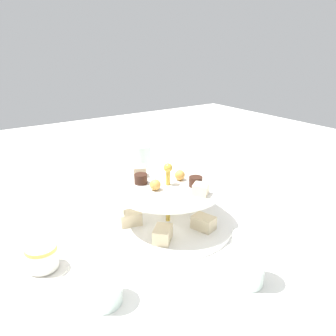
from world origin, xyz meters
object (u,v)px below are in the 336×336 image
object	(u,v)px
tiered_serving_stand	(168,207)
water_glass_short_left	(102,284)
butter_knife_right	(40,212)
teacup_with_saucer	(42,259)
water_glass_mid_back	(249,259)
butter_knife_left	(273,197)
water_glass_tall_right	(141,163)

from	to	relation	value
tiered_serving_stand	water_glass_short_left	bearing A→B (deg)	123.01
tiered_serving_stand	butter_knife_right	bearing A→B (deg)	46.19
tiered_serving_stand	butter_knife_right	size ratio (longest dim) A/B	1.77
teacup_with_saucer	butter_knife_right	size ratio (longest dim) A/B	0.53
teacup_with_saucer	water_glass_mid_back	xyz separation A→B (m)	(-0.24, -0.29, 0.02)
tiered_serving_stand	teacup_with_saucer	xyz separation A→B (m)	(-0.01, 0.29, -0.02)
water_glass_short_left	teacup_with_saucer	world-z (taller)	water_glass_short_left
teacup_with_saucer	water_glass_mid_back	size ratio (longest dim) A/B	0.95
tiered_serving_stand	teacup_with_saucer	distance (m)	0.29
teacup_with_saucer	butter_knife_left	world-z (taller)	teacup_with_saucer
water_glass_tall_right	water_glass_short_left	distance (m)	0.51
water_glass_short_left	butter_knife_right	xyz separation A→B (m)	(0.37, 0.00, -0.03)
water_glass_short_left	water_glass_mid_back	distance (m)	0.25
butter_knife_left	water_glass_mid_back	bearing A→B (deg)	128.90
water_glass_tall_right	butter_knife_left	size ratio (longest dim) A/B	0.68
tiered_serving_stand	water_glass_tall_right	size ratio (longest dim) A/B	2.61
butter_knife_left	water_glass_tall_right	bearing A→B (deg)	44.77
teacup_with_saucer	butter_knife_left	distance (m)	0.61
water_glass_tall_right	butter_knife_left	distance (m)	0.39
water_glass_tall_right	teacup_with_saucer	bearing A→B (deg)	126.52
water_glass_tall_right	water_glass_mid_back	bearing A→B (deg)	171.23
tiered_serving_stand	water_glass_short_left	size ratio (longest dim) A/B	4.35
butter_knife_left	water_glass_mid_back	size ratio (longest dim) A/B	1.80
teacup_with_saucer	butter_knife_left	bearing A→B (deg)	-92.86
teacup_with_saucer	butter_knife_right	bearing A→B (deg)	-12.96
water_glass_mid_back	tiered_serving_stand	bearing A→B (deg)	0.22
butter_knife_left	butter_knife_right	size ratio (longest dim) A/B	1.00
teacup_with_saucer	butter_knife_left	xyz separation A→B (m)	(-0.03, -0.61, -0.02)
tiered_serving_stand	water_glass_short_left	distance (m)	0.27
butter_knife_right	tiered_serving_stand	bearing A→B (deg)	101.10
butter_knife_right	water_glass_mid_back	size ratio (longest dim) A/B	1.80
teacup_with_saucer	water_glass_mid_back	bearing A→B (deg)	-129.36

